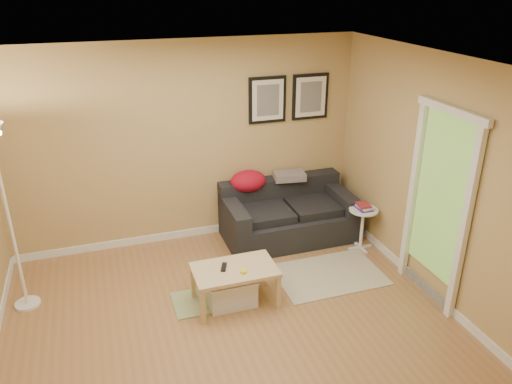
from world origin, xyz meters
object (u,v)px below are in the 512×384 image
(sofa, at_px, (288,212))
(floor_lamp, at_px, (10,226))
(side_table, at_px, (362,229))
(book_stack, at_px, (364,206))
(storage_bin, at_px, (231,290))
(coffee_table, at_px, (235,286))

(sofa, relative_size, floor_lamp, 0.84)
(side_table, height_order, book_stack, book_stack)
(floor_lamp, bearing_deg, sofa, 9.04)
(storage_bin, bearing_deg, side_table, 17.42)
(storage_bin, height_order, book_stack, book_stack)
(side_table, bearing_deg, sofa, 144.08)
(sofa, relative_size, coffee_table, 1.93)
(coffee_table, distance_m, storage_bin, 0.07)
(coffee_table, relative_size, storage_bin, 1.69)
(book_stack, bearing_deg, floor_lamp, 178.19)
(coffee_table, relative_size, book_stack, 4.02)
(storage_bin, height_order, side_table, side_table)
(coffee_table, height_order, book_stack, book_stack)
(sofa, distance_m, storage_bin, 1.64)
(book_stack, height_order, floor_lamp, floor_lamp)
(coffee_table, relative_size, floor_lamp, 0.43)
(sofa, bearing_deg, side_table, -35.92)
(sofa, bearing_deg, floor_lamp, -170.96)
(sofa, xyz_separation_m, side_table, (0.79, -0.57, -0.09))
(coffee_table, distance_m, side_table, 1.98)
(book_stack, relative_size, floor_lamp, 0.11)
(floor_lamp, bearing_deg, side_table, -0.80)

